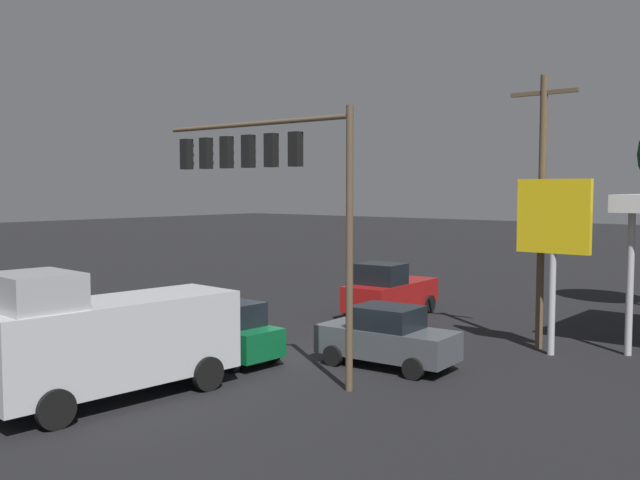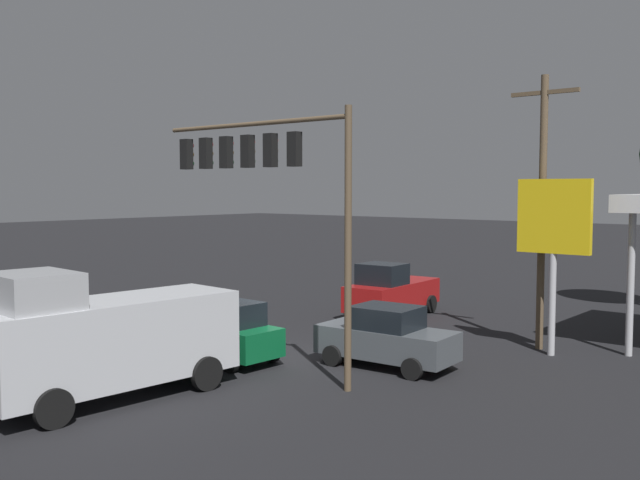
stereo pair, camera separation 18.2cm
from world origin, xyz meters
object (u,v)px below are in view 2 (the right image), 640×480
(hatchback_crossing, at_px, (227,333))
(delivery_truck, at_px, (106,337))
(pickup_parked, at_px, (391,291))
(utility_pole, at_px, (542,205))
(price_sign, at_px, (554,226))
(traffic_signal_assembly, at_px, (265,171))
(sedan_far, at_px, (386,337))

(hatchback_crossing, height_order, delivery_truck, delivery_truck)
(hatchback_crossing, xyz_separation_m, pickup_parked, (0.57, -10.24, 0.16))
(utility_pole, xyz_separation_m, price_sign, (-0.70, 0.67, -0.65))
(utility_pole, bearing_deg, traffic_signal_assembly, 58.41)
(sedan_far, bearing_deg, traffic_signal_assembly, 45.30)
(traffic_signal_assembly, height_order, delivery_truck, traffic_signal_assembly)
(hatchback_crossing, bearing_deg, delivery_truck, 100.31)
(traffic_signal_assembly, bearing_deg, delivery_truck, 76.36)
(price_sign, xyz_separation_m, pickup_parked, (8.32, -2.63, -3.28))
(price_sign, xyz_separation_m, sedan_far, (3.39, 4.87, -3.43))
(delivery_truck, bearing_deg, sedan_far, 158.92)
(price_sign, bearing_deg, traffic_signal_assembly, 52.83)
(delivery_truck, relative_size, sedan_far, 1.54)
(pickup_parked, bearing_deg, traffic_signal_assembly, 9.24)
(traffic_signal_assembly, xyz_separation_m, price_sign, (-5.88, -7.76, -1.76))
(price_sign, distance_m, pickup_parked, 9.32)
(delivery_truck, height_order, sedan_far, delivery_truck)
(delivery_truck, xyz_separation_m, pickup_parked, (1.26, -15.21, -0.58))
(price_sign, relative_size, pickup_parked, 1.12)
(utility_pole, xyz_separation_m, delivery_truck, (6.35, 13.25, -3.34))
(traffic_signal_assembly, bearing_deg, utility_pole, -121.59)
(utility_pole, bearing_deg, price_sign, 136.19)
(traffic_signal_assembly, distance_m, delivery_truck, 6.67)
(hatchback_crossing, bearing_deg, sedan_far, -145.51)
(traffic_signal_assembly, height_order, sedan_far, traffic_signal_assembly)
(pickup_parked, bearing_deg, price_sign, 68.50)
(utility_pole, distance_m, sedan_far, 7.39)
(hatchback_crossing, distance_m, pickup_parked, 10.26)
(sedan_far, bearing_deg, pickup_parked, -60.63)
(utility_pole, height_order, delivery_truck, utility_pole)
(price_sign, distance_m, delivery_truck, 14.67)
(utility_pole, relative_size, hatchback_crossing, 2.46)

